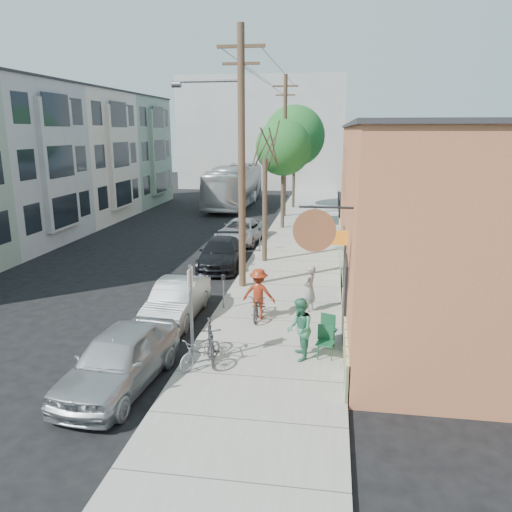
# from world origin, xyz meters

# --- Properties ---
(ground) EXTENTS (120.00, 120.00, 0.00)m
(ground) POSITION_xyz_m (0.00, 0.00, 0.00)
(ground) COLOR black
(sidewalk) EXTENTS (4.50, 58.00, 0.15)m
(sidewalk) POSITION_xyz_m (4.25, 11.00, 0.07)
(sidewalk) COLOR gray
(sidewalk) RESTS_ON ground
(cafe_building) EXTENTS (6.60, 20.20, 6.61)m
(cafe_building) POSITION_xyz_m (8.99, 4.99, 3.30)
(cafe_building) COLOR #B16441
(cafe_building) RESTS_ON ground
(apartment_row) EXTENTS (6.30, 32.00, 9.00)m
(apartment_row) POSITION_xyz_m (-11.85, 14.00, 4.50)
(apartment_row) COLOR gray
(apartment_row) RESTS_ON ground
(end_cap_building) EXTENTS (18.00, 8.00, 12.00)m
(end_cap_building) POSITION_xyz_m (-2.00, 42.00, 6.00)
(end_cap_building) COLOR #ADACA7
(end_cap_building) RESTS_ON ground
(sign_post) EXTENTS (0.07, 0.45, 2.80)m
(sign_post) POSITION_xyz_m (2.35, -3.51, 1.83)
(sign_post) COLOR slate
(sign_post) RESTS_ON sidewalk
(parking_meter_near) EXTENTS (0.14, 0.14, 1.24)m
(parking_meter_near) POSITION_xyz_m (2.25, 0.90, 0.98)
(parking_meter_near) COLOR slate
(parking_meter_near) RESTS_ON sidewalk
(parking_meter_far) EXTENTS (0.14, 0.14, 1.24)m
(parking_meter_far) POSITION_xyz_m (2.25, 9.89, 0.98)
(parking_meter_far) COLOR slate
(parking_meter_far) RESTS_ON sidewalk
(utility_pole_near) EXTENTS (3.57, 0.28, 10.00)m
(utility_pole_near) POSITION_xyz_m (2.39, 3.63, 5.41)
(utility_pole_near) COLOR #503A28
(utility_pole_near) RESTS_ON sidewalk
(utility_pole_far) EXTENTS (1.80, 0.28, 10.00)m
(utility_pole_far) POSITION_xyz_m (2.45, 21.00, 5.34)
(utility_pole_far) COLOR #503A28
(utility_pole_far) RESTS_ON sidewalk
(tree_bare) EXTENTS (0.24, 0.24, 4.91)m
(tree_bare) POSITION_xyz_m (2.80, 7.79, 2.61)
(tree_bare) COLOR #44392C
(tree_bare) RESTS_ON sidewalk
(tree_leafy_mid) EXTENTS (3.53, 3.53, 6.90)m
(tree_leafy_mid) POSITION_xyz_m (2.80, 16.46, 5.27)
(tree_leafy_mid) COLOR #44392C
(tree_leafy_mid) RESTS_ON sidewalk
(tree_leafy_far) EXTENTS (4.87, 4.87, 8.18)m
(tree_leafy_far) POSITION_xyz_m (2.80, 25.37, 5.89)
(tree_leafy_far) COLOR #44392C
(tree_leafy_far) RESTS_ON sidewalk
(patio_chair_a) EXTENTS (0.64, 0.64, 0.88)m
(patio_chair_a) POSITION_xyz_m (5.98, -1.67, 0.59)
(patio_chair_a) COLOR #13472B
(patio_chair_a) RESTS_ON sidewalk
(patio_chair_b) EXTENTS (0.60, 0.60, 0.88)m
(patio_chair_b) POSITION_xyz_m (5.92, -2.58, 0.59)
(patio_chair_b) COLOR #13472B
(patio_chair_b) RESTS_ON sidewalk
(patron_grey) EXTENTS (0.60, 0.71, 1.65)m
(patron_grey) POSITION_xyz_m (5.30, 1.12, 0.97)
(patron_grey) COLOR gray
(patron_grey) RESTS_ON sidewalk
(patron_green) EXTENTS (0.79, 0.94, 1.75)m
(patron_green) POSITION_xyz_m (5.21, -2.77, 1.03)
(patron_green) COLOR #2F7658
(patron_green) RESTS_ON sidewalk
(cyclist) EXTENTS (1.18, 0.75, 1.73)m
(cyclist) POSITION_xyz_m (3.63, 0.17, 1.01)
(cyclist) COLOR maroon
(cyclist) RESTS_ON sidewalk
(cyclist_bike) EXTENTS (0.63, 1.73, 0.91)m
(cyclist_bike) POSITION_xyz_m (3.63, 0.17, 0.60)
(cyclist_bike) COLOR black
(cyclist_bike) RESTS_ON sidewalk
(parked_bike_a) EXTENTS (1.05, 1.90, 1.10)m
(parked_bike_a) POSITION_xyz_m (2.78, -3.19, 0.70)
(parked_bike_a) COLOR black
(parked_bike_a) RESTS_ON sidewalk
(parked_bike_b) EXTENTS (1.22, 1.60, 0.81)m
(parked_bike_b) POSITION_xyz_m (2.60, -3.58, 0.55)
(parked_bike_b) COLOR slate
(parked_bike_b) RESTS_ON sidewalk
(car_0) EXTENTS (2.15, 4.59, 1.52)m
(car_0) POSITION_xyz_m (0.80, -4.77, 0.76)
(car_0) COLOR #A2A6AA
(car_0) RESTS_ON ground
(car_1) EXTENTS (1.43, 4.08, 1.34)m
(car_1) POSITION_xyz_m (0.80, -0.00, 0.67)
(car_1) COLOR #929699
(car_1) RESTS_ON ground
(car_2) EXTENTS (2.31, 4.77, 1.34)m
(car_2) POSITION_xyz_m (0.80, 6.88, 0.67)
(car_2) COLOR black
(car_2) RESTS_ON ground
(car_3) EXTENTS (2.68, 4.99, 1.33)m
(car_3) POSITION_xyz_m (0.80, 12.34, 0.67)
(car_3) COLOR #B3B5BB
(car_3) RESTS_ON ground
(bus) EXTENTS (2.96, 12.29, 3.42)m
(bus) POSITION_xyz_m (-2.33, 26.38, 1.71)
(bus) COLOR silver
(bus) RESTS_ON ground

